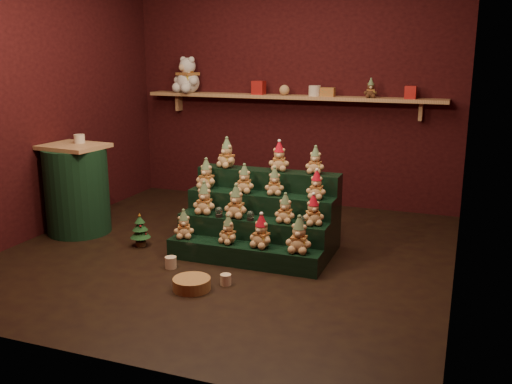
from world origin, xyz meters
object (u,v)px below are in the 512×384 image
at_px(riser_tier_front, 243,255).
at_px(mini_christmas_tree, 140,230).
at_px(wicker_basket, 192,284).
at_px(snow_globe_c, 301,221).
at_px(snow_globe_a, 219,212).
at_px(brown_bear, 371,88).
at_px(mug_left, 171,262).
at_px(mug_right, 226,280).
at_px(snow_globe_b, 250,216).
at_px(white_bear, 188,70).
at_px(side_table, 77,189).

xyz_separation_m(riser_tier_front, mini_christmas_tree, (-1.10, 0.10, 0.07)).
height_order(riser_tier_front, wicker_basket, riser_tier_front).
xyz_separation_m(riser_tier_front, snow_globe_c, (0.48, 0.16, 0.32)).
height_order(snow_globe_a, brown_bear, brown_bear).
distance_m(mug_left, mug_right, 0.61).
bearing_deg(wicker_basket, snow_globe_b, 77.07).
xyz_separation_m(mini_christmas_tree, wicker_basket, (0.93, -0.75, -0.11)).
distance_m(wicker_basket, white_bear, 3.41).
bearing_deg(snow_globe_b, wicker_basket, -102.93).
height_order(riser_tier_front, brown_bear, brown_bear).
bearing_deg(snow_globe_a, brown_bear, 62.13).
bearing_deg(snow_globe_b, mini_christmas_tree, -176.97).
xyz_separation_m(snow_globe_c, mug_right, (-0.44, -0.63, -0.36)).
height_order(side_table, mug_right, side_table).
relative_size(side_table, mini_christmas_tree, 2.76).
bearing_deg(snow_globe_c, mug_right, -124.95).
height_order(snow_globe_b, mug_left, snow_globe_b).
bearing_deg(riser_tier_front, wicker_basket, -105.38).
distance_m(mug_left, brown_bear, 3.01).
distance_m(riser_tier_front, snow_globe_b, 0.35).
xyz_separation_m(riser_tier_front, snow_globe_b, (0.01, 0.16, 0.31)).
bearing_deg(riser_tier_front, snow_globe_a, 151.87).
bearing_deg(white_bear, riser_tier_front, -31.62).
relative_size(snow_globe_c, mug_left, 0.91).
relative_size(snow_globe_a, mini_christmas_tree, 0.29).
bearing_deg(snow_globe_c, snow_globe_a, 180.00).
distance_m(snow_globe_a, mini_christmas_tree, 0.84).
bearing_deg(mug_left, snow_globe_a, 60.95).
distance_m(snow_globe_c, side_table, 2.41).
bearing_deg(snow_globe_b, riser_tier_front, -92.60).
relative_size(mug_left, mug_right, 1.14).
xyz_separation_m(mug_right, brown_bear, (0.67, 2.53, 1.38)).
xyz_separation_m(riser_tier_front, brown_bear, (0.71, 2.06, 1.33)).
relative_size(mug_left, white_bear, 0.18).
bearing_deg(riser_tier_front, snow_globe_b, 87.40).
distance_m(riser_tier_front, mini_christmas_tree, 1.11).
distance_m(snow_globe_a, wicker_basket, 0.89).
bearing_deg(snow_globe_c, wicker_basket, -128.99).
distance_m(snow_globe_c, white_bear, 3.03).
bearing_deg(snow_globe_c, mug_left, -155.90).
height_order(snow_globe_a, mug_right, snow_globe_a).
height_order(white_bear, brown_bear, white_bear).
xyz_separation_m(snow_globe_a, white_bear, (-1.26, 1.90, 1.19)).
bearing_deg(mug_right, riser_tier_front, 94.47).
bearing_deg(side_table, snow_globe_c, 3.00).
bearing_deg(mini_christmas_tree, mug_left, -36.23).
bearing_deg(mini_christmas_tree, snow_globe_c, 2.13).
xyz_separation_m(snow_globe_b, side_table, (-1.94, 0.10, 0.05)).
bearing_deg(mug_left, snow_globe_c, 24.10).
bearing_deg(brown_bear, mini_christmas_tree, -145.23).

